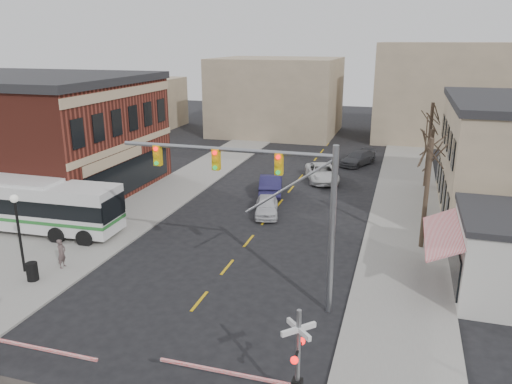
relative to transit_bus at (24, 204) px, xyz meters
The scene contains 17 objects.
ground 16.61m from the transit_bus, 26.63° to the right, with size 160.00×160.00×0.00m, color black.
sidewalk_west 13.78m from the transit_bus, 67.38° to the left, with size 5.00×60.00×0.12m, color gray.
sidewalk_east 27.39m from the transit_bus, 27.46° to the left, with size 5.00×60.00×0.12m, color gray.
tree_east_a 25.72m from the transit_bus, 10.33° to the left, with size 0.28×0.28×6.75m.
tree_east_b 27.70m from the transit_bus, 22.54° to the left, with size 0.28×0.28×6.30m.
tree_east_c 31.82m from the transit_bus, 35.85° to the left, with size 0.28×0.28×7.20m.
transit_bus is the anchor object (origin of this frame).
traffic_signal_mast 19.07m from the transit_bus, 13.90° to the right, with size 10.34×0.30×8.00m.
rr_crossing_east 23.54m from the transit_bus, 29.30° to the right, with size 5.60×1.36×4.00m.
street_lamp 6.99m from the transit_bus, 50.69° to the right, with size 0.44×0.44×4.41m.
trash_bin 8.29m from the transit_bus, 47.55° to the right, with size 0.60×0.60×0.99m, color black.
car_a 16.47m from the transit_bus, 27.88° to the left, with size 1.63×4.06×1.38m, color silver.
car_b 18.64m from the transit_bus, 43.79° to the left, with size 1.78×5.10×1.68m, color #1F1C46.
car_c 24.71m from the transit_bus, 47.09° to the left, with size 2.51×5.45×1.51m, color silver.
car_d 31.72m from the transit_bus, 52.39° to the left, with size 1.96×4.83×1.40m, color #48494E.
pedestrian_near 7.45m from the transit_bus, 35.24° to the right, with size 0.61×0.40×1.66m, color #564645.
pedestrian_far 5.03m from the transit_bus, ahead, with size 0.81×0.63×1.67m, color #323054.
Camera 1 is at (8.97, -18.10, 12.31)m, focal length 35.00 mm.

